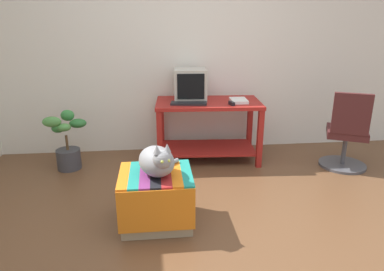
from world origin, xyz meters
name	(u,v)px	position (x,y,z in m)	size (l,w,h in m)	color
ground_plane	(213,235)	(0.00, 0.00, 0.00)	(14.00, 14.00, 0.00)	brown
back_wall	(187,47)	(0.00, 2.05, 1.30)	(8.00, 0.10, 2.60)	silver
desk	(208,120)	(0.20, 1.60, 0.48)	(1.24, 0.73, 0.71)	maroon
tv_monitor	(190,85)	(0.00, 1.71, 0.89)	(0.39, 0.41, 0.36)	#BCB7A8
keyboard	(189,103)	(-0.04, 1.47, 0.73)	(0.40, 0.15, 0.02)	black
book	(239,100)	(0.54, 1.53, 0.73)	(0.18, 0.26, 0.03)	white
ottoman_with_blanket	(156,198)	(-0.43, 0.24, 0.22)	(0.58, 0.54, 0.44)	tan
cat	(157,161)	(-0.41, 0.20, 0.57)	(0.38, 0.46, 0.30)	gray
potted_plant	(67,145)	(-1.41, 1.47, 0.28)	(0.42, 0.32, 0.66)	#3D3D42
office_chair	(347,136)	(1.69, 1.15, 0.39)	(0.56, 0.56, 0.89)	#4C4C51
stapler	(232,103)	(0.43, 1.38, 0.73)	(0.04, 0.11, 0.04)	black
pen	(239,100)	(0.56, 1.59, 0.72)	(0.01, 0.01, 0.14)	#2351B2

